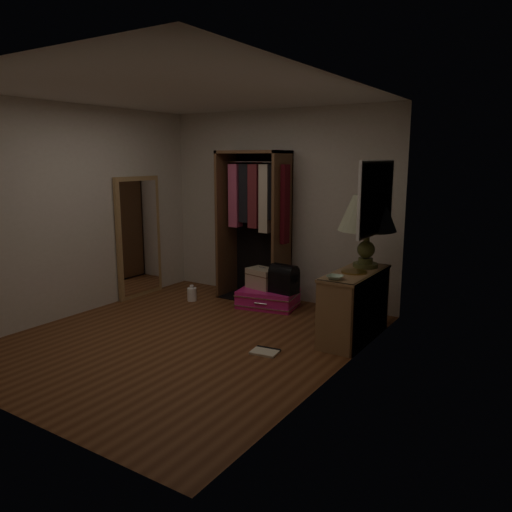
% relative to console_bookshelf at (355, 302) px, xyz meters
% --- Properties ---
extents(ground, '(4.00, 4.00, 0.00)m').
position_rel_console_bookshelf_xyz_m(ground, '(-1.54, -1.03, -0.40)').
color(ground, brown).
rests_on(ground, ground).
extents(room_walls, '(3.52, 4.02, 2.60)m').
position_rel_console_bookshelf_xyz_m(room_walls, '(-1.46, -0.98, 1.10)').
color(room_walls, beige).
rests_on(room_walls, ground).
extents(console_bookshelf, '(0.42, 1.12, 0.75)m').
position_rel_console_bookshelf_xyz_m(console_bookshelf, '(0.00, 0.00, 0.00)').
color(console_bookshelf, '#926B46').
rests_on(console_bookshelf, ground).
extents(open_wardrobe, '(1.01, 0.50, 2.05)m').
position_rel_console_bookshelf_xyz_m(open_wardrobe, '(-1.75, 0.74, 0.82)').
color(open_wardrobe, brown).
rests_on(open_wardrobe, ground).
extents(floor_mirror, '(0.06, 0.80, 1.70)m').
position_rel_console_bookshelf_xyz_m(floor_mirror, '(-3.24, -0.03, 0.45)').
color(floor_mirror, '#A27E4E').
rests_on(floor_mirror, ground).
extents(pink_suitcase, '(0.85, 0.69, 0.23)m').
position_rel_console_bookshelf_xyz_m(pink_suitcase, '(-1.41, 0.48, -0.28)').
color(pink_suitcase, '#E01B7F').
rests_on(pink_suitcase, ground).
extents(train_case, '(0.44, 0.35, 0.29)m').
position_rel_console_bookshelf_xyz_m(train_case, '(-1.52, 0.52, -0.03)').
color(train_case, tan).
rests_on(train_case, pink_suitcase).
extents(black_bag, '(0.37, 0.26, 0.38)m').
position_rel_console_bookshelf_xyz_m(black_bag, '(-1.16, 0.47, 0.03)').
color(black_bag, black).
rests_on(black_bag, pink_suitcase).
extents(table_lamp, '(0.84, 0.84, 0.80)m').
position_rel_console_bookshelf_xyz_m(table_lamp, '(0.00, 0.26, 0.94)').
color(table_lamp, '#454C25').
rests_on(table_lamp, console_bookshelf).
extents(brass_tray, '(0.35, 0.35, 0.02)m').
position_rel_console_bookshelf_xyz_m(brass_tray, '(0.00, -0.07, 0.36)').
color(brass_tray, olive).
rests_on(brass_tray, console_bookshelf).
extents(ceramic_bowl, '(0.18, 0.18, 0.04)m').
position_rel_console_bookshelf_xyz_m(ceramic_bowl, '(-0.05, -0.46, 0.37)').
color(ceramic_bowl, '#A9CBAF').
rests_on(ceramic_bowl, console_bookshelf).
extents(white_jug, '(0.14, 0.14, 0.22)m').
position_rel_console_bookshelf_xyz_m(white_jug, '(-2.44, 0.15, -0.31)').
color(white_jug, white).
rests_on(white_jug, ground).
extents(floor_book, '(0.29, 0.25, 0.03)m').
position_rel_console_bookshelf_xyz_m(floor_book, '(-0.60, -0.90, -0.39)').
color(floor_book, beige).
rests_on(floor_book, ground).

